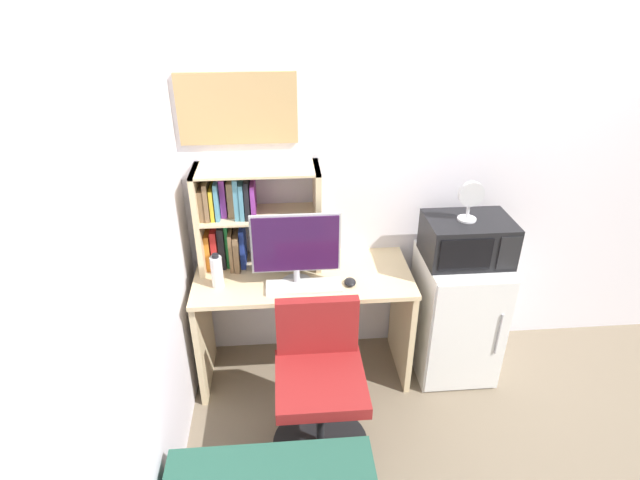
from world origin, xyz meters
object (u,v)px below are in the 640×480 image
object	(u,v)px
microwave	(467,239)
wall_corkboard	(237,109)
hutch_bookshelf	(240,215)
water_bottle	(217,271)
mini_fridge	(456,314)
desk_chair	(320,390)
keyboard	(304,286)
computer_mouse	(350,282)
monitor	(296,247)
desk_fan	(470,199)

from	to	relation	value
microwave	wall_corkboard	size ratio (longest dim) A/B	0.75
hutch_bookshelf	water_bottle	distance (m)	0.37
mini_fridge	desk_chair	distance (m)	1.09
keyboard	computer_mouse	distance (m)	0.27
computer_mouse	water_bottle	bearing A→B (deg)	176.62
computer_mouse	desk_chair	distance (m)	0.63
computer_mouse	microwave	xyz separation A→B (m)	(0.72, 0.12, 0.19)
monitor	desk_chair	bearing A→B (deg)	-78.73
hutch_bookshelf	computer_mouse	distance (m)	0.77
monitor	keyboard	distance (m)	0.25
computer_mouse	keyboard	bearing A→B (deg)	-176.94
mini_fridge	wall_corkboard	world-z (taller)	wall_corkboard
hutch_bookshelf	computer_mouse	xyz separation A→B (m)	(0.63, -0.29, -0.32)
mini_fridge	microwave	distance (m)	0.55
keyboard	desk_chair	xyz separation A→B (m)	(0.06, -0.43, -0.39)
computer_mouse	monitor	bearing A→B (deg)	174.02
keyboard	mini_fridge	distance (m)	1.06
keyboard	microwave	xyz separation A→B (m)	(0.99, 0.13, 0.20)
hutch_bookshelf	keyboard	xyz separation A→B (m)	(0.36, -0.31, -0.33)
desk_fan	desk_chair	size ratio (longest dim) A/B	0.28
keyboard	microwave	size ratio (longest dim) A/B	0.86
desk_chair	mini_fridge	bearing A→B (deg)	31.01
hutch_bookshelf	wall_corkboard	size ratio (longest dim) A/B	1.09
water_bottle	microwave	size ratio (longest dim) A/B	0.43
keyboard	water_bottle	distance (m)	0.51
desk_fan	desk_chair	bearing A→B (deg)	-148.47
desk_fan	microwave	bearing A→B (deg)	13.10
hutch_bookshelf	computer_mouse	world-z (taller)	hutch_bookshelf
mini_fridge	keyboard	bearing A→B (deg)	-172.56
computer_mouse	water_bottle	distance (m)	0.78
microwave	desk_fan	world-z (taller)	desk_fan
mini_fridge	hutch_bookshelf	bearing A→B (deg)	172.60
microwave	hutch_bookshelf	bearing A→B (deg)	172.73
wall_corkboard	keyboard	bearing A→B (deg)	-51.50
desk_fan	hutch_bookshelf	bearing A→B (deg)	172.38
keyboard	microwave	distance (m)	1.02
water_bottle	desk_fan	xyz separation A→B (m)	(1.47, 0.07, 0.37)
water_bottle	wall_corkboard	world-z (taller)	wall_corkboard
keyboard	desk_fan	bearing A→B (deg)	7.48
microwave	wall_corkboard	distance (m)	1.55
mini_fridge	desk_fan	size ratio (longest dim) A/B	3.46
water_bottle	computer_mouse	bearing A→B (deg)	-3.38
desk_chair	wall_corkboard	xyz separation A→B (m)	(-0.39, 0.86, 1.32)
monitor	desk_fan	bearing A→B (deg)	4.54
keyboard	mini_fridge	size ratio (longest dim) A/B	0.52
wall_corkboard	water_bottle	bearing A→B (deg)	-113.79
monitor	computer_mouse	world-z (taller)	monitor
keyboard	water_bottle	bearing A→B (deg)	173.11
microwave	desk_fan	bearing A→B (deg)	-166.90
hutch_bookshelf	desk_chair	size ratio (longest dim) A/B	0.84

